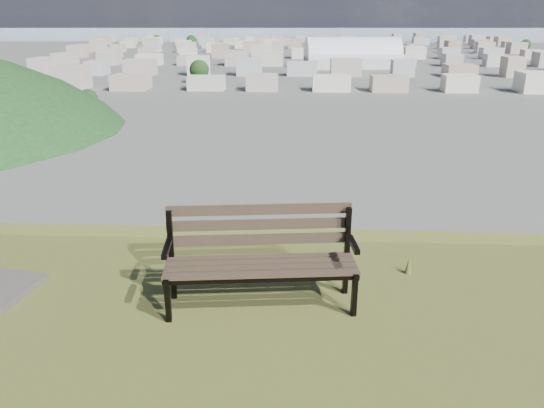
{
  "coord_description": "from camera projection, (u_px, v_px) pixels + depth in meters",
  "views": [
    {
      "loc": [
        1.22,
        -1.87,
        27.59
      ],
      "look_at": [
        0.9,
        4.45,
        25.3
      ],
      "focal_mm": 35.0,
      "sensor_mm": 36.0,
      "label": 1
    }
  ],
  "objects": [
    {
      "name": "park_bench",
      "position": [
        260.0,
        252.0,
        4.88
      ],
      "size": [
        1.78,
        0.74,
        0.91
      ],
      "rotation": [
        0.0,
        0.0,
        0.11
      ],
      "color": "#423726",
      "rests_on": "hilltop_mesa"
    },
    {
      "name": "bay_water",
      "position": [
        299.0,
        31.0,
        856.39
      ],
      "size": [
        2400.0,
        700.0,
        0.12
      ],
      "primitive_type": "cube",
      "color": "#879CAB",
      "rests_on": "ground"
    },
    {
      "name": "arena",
      "position": [
        352.0,
        58.0,
        279.26
      ],
      "size": [
        51.06,
        26.68,
        20.62
      ],
      "rotation": [
        0.0,
        0.0,
        0.13
      ],
      "color": "silver",
      "rests_on": "ground"
    },
    {
      "name": "city_trees",
      "position": [
        253.0,
        54.0,
        310.38
      ],
      "size": [
        406.52,
        387.2,
        9.98
      ],
      "color": "#35231A",
      "rests_on": "ground"
    },
    {
      "name": "city_blocks",
      "position": [
        298.0,
        48.0,
        380.43
      ],
      "size": [
        395.0,
        361.0,
        7.0
      ],
      "color": "#BEB2A7",
      "rests_on": "ground"
    },
    {
      "name": "far_hills",
      "position": [
        276.0,
        13.0,
        1322.9
      ],
      "size": [
        2050.0,
        340.0,
        60.0
      ],
      "color": "#8F9DB1",
      "rests_on": "ground"
    }
  ]
}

